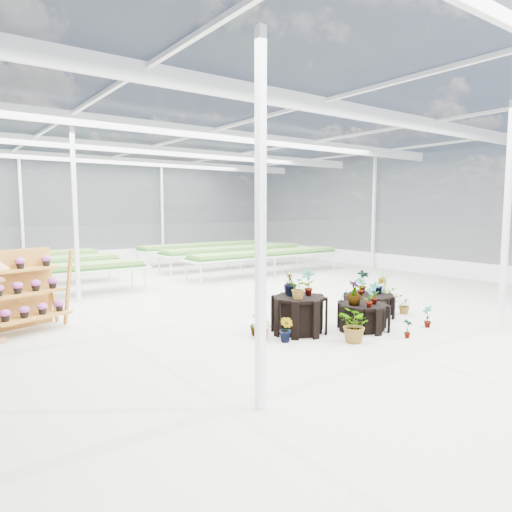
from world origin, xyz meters
TOP-DOWN VIEW (x-y plane):
  - ground_plane at (0.00, 0.00)m, footprint 24.00×24.00m
  - greenhouse_shell at (0.00, 0.00)m, footprint 18.00×24.00m
  - steel_frame at (0.00, 0.00)m, footprint 18.00×24.00m
  - nursery_benches at (0.00, 7.20)m, footprint 16.00×7.00m
  - plinth_tall at (-0.33, -1.70)m, footprint 1.15×1.15m
  - plinth_mid at (0.87, -2.30)m, footprint 1.22×1.22m
  - plinth_low at (1.87, -1.60)m, footprint 1.46×1.46m
  - shelf_rack at (-4.63, 1.61)m, footprint 1.71×1.24m
  - nursery_plants at (0.74, -1.88)m, footprint 4.74×2.65m

SIDE VIEW (x-z plane):
  - ground_plane at x=0.00m, z-range 0.00..0.00m
  - plinth_low at x=1.87m, z-range 0.00..0.50m
  - plinth_mid at x=0.87m, z-range 0.00..0.53m
  - plinth_tall at x=-0.33m, z-range 0.00..0.73m
  - nursery_benches at x=0.00m, z-range 0.00..0.84m
  - nursery_plants at x=0.74m, z-range -0.12..1.17m
  - shelf_rack at x=-4.63m, z-range 0.00..1.62m
  - greenhouse_shell at x=0.00m, z-range 0.00..4.50m
  - steel_frame at x=0.00m, z-range 0.00..4.50m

